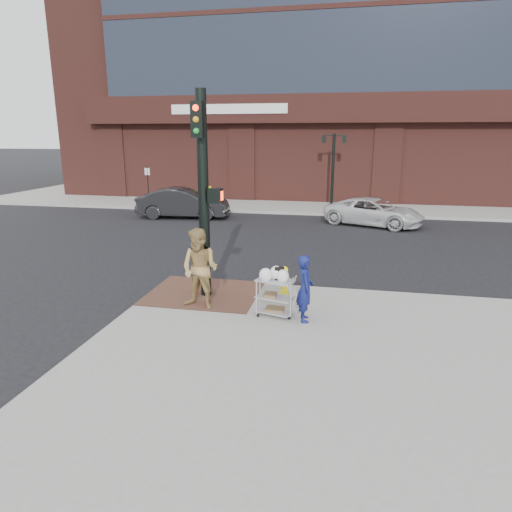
% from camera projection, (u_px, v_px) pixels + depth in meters
% --- Properties ---
extents(ground, '(220.00, 220.00, 0.00)m').
position_uv_depth(ground, '(216.00, 313.00, 10.88)').
color(ground, black).
rests_on(ground, ground).
extents(sidewalk_far, '(65.00, 36.00, 0.15)m').
position_uv_depth(sidewalk_far, '(464.00, 183.00, 38.71)').
color(sidewalk_far, gray).
rests_on(sidewalk_far, ground).
extents(brick_curb_ramp, '(2.80, 2.40, 0.01)m').
position_uv_depth(brick_curb_ramp, '(204.00, 293.00, 11.81)').
color(brick_curb_ramp, '#543127').
rests_on(brick_curb_ramp, sidewalk_near).
extents(bank_building, '(42.00, 26.00, 28.00)m').
position_uv_depth(bank_building, '(386.00, 1.00, 35.58)').
color(bank_building, '#5A2A23').
rests_on(bank_building, sidewalk_far).
extents(lamp_post, '(1.32, 0.22, 4.00)m').
position_uv_depth(lamp_post, '(333.00, 163.00, 24.95)').
color(lamp_post, black).
rests_on(lamp_post, sidewalk_far).
extents(parking_sign, '(0.05, 0.05, 2.20)m').
position_uv_depth(parking_sign, '(148.00, 185.00, 26.40)').
color(parking_sign, black).
rests_on(parking_sign, sidewalk_far).
extents(traffic_signal_pole, '(0.61, 0.51, 5.00)m').
position_uv_depth(traffic_signal_pole, '(204.00, 190.00, 10.97)').
color(traffic_signal_pole, black).
rests_on(traffic_signal_pole, sidewalk_near).
extents(woman_blue, '(0.46, 0.60, 1.49)m').
position_uv_depth(woman_blue, '(305.00, 288.00, 9.90)').
color(woman_blue, navy).
rests_on(woman_blue, sidewalk_near).
extents(pedestrian_tan, '(1.06, 0.91, 1.91)m').
position_uv_depth(pedestrian_tan, '(200.00, 269.00, 10.59)').
color(pedestrian_tan, '#A2814C').
rests_on(pedestrian_tan, sidewalk_near).
extents(sedan_dark, '(4.73, 2.12, 1.51)m').
position_uv_depth(sedan_dark, '(183.00, 203.00, 23.06)').
color(sedan_dark, black).
rests_on(sedan_dark, ground).
extents(minivan_white, '(4.94, 3.60, 1.25)m').
position_uv_depth(minivan_white, '(374.00, 212.00, 21.19)').
color(minivan_white, silver).
rests_on(minivan_white, ground).
extents(utility_cart, '(0.91, 0.66, 1.14)m').
position_uv_depth(utility_cart, '(275.00, 294.00, 10.23)').
color(utility_cart, '#99989D').
rests_on(utility_cart, sidewalk_near).
extents(fire_hydrant, '(0.36, 0.25, 0.76)m').
position_uv_depth(fire_hydrant, '(284.00, 280.00, 11.59)').
color(fire_hydrant, yellow).
rests_on(fire_hydrant, sidewalk_near).
extents(newsbox_red, '(0.56, 0.53, 1.10)m').
position_uv_depth(newsbox_red, '(204.00, 195.00, 26.56)').
color(newsbox_red, '#A51812').
rests_on(newsbox_red, sidewalk_far).
extents(newsbox_yellow, '(0.60, 0.58, 1.14)m').
position_uv_depth(newsbox_yellow, '(206.00, 196.00, 25.75)').
color(newsbox_yellow, yellow).
rests_on(newsbox_yellow, sidewalk_far).
extents(newsbox_blue, '(0.46, 0.43, 0.99)m').
position_uv_depth(newsbox_blue, '(186.00, 198.00, 25.86)').
color(newsbox_blue, '#1921A4').
rests_on(newsbox_blue, sidewalk_far).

